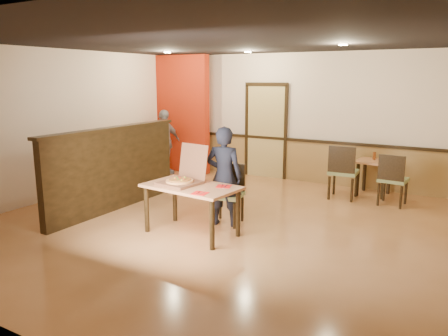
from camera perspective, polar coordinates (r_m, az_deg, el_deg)
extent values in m
plane|color=tan|center=(6.94, -0.66, -7.34)|extent=(7.00, 7.00, 0.00)
plane|color=black|center=(6.58, -0.72, 16.37)|extent=(7.00, 7.00, 0.00)
plane|color=beige|center=(9.77, 9.94, 6.46)|extent=(7.00, 0.00, 7.00)
plane|color=beige|center=(8.92, -20.49, 5.41)|extent=(0.00, 7.00, 7.00)
cube|color=olive|center=(9.87, 9.68, 0.95)|extent=(7.00, 0.04, 0.90)
cube|color=black|center=(9.78, 9.73, 3.64)|extent=(7.00, 0.06, 0.06)
cube|color=#D1B86B|center=(10.07, 5.50, 4.73)|extent=(0.90, 0.06, 2.10)
cube|color=black|center=(7.79, -14.19, -0.24)|extent=(0.14, 3.00, 1.40)
cube|color=black|center=(7.68, -14.46, 5.02)|extent=(0.20, 3.10, 0.05)
cube|color=#A2220B|center=(10.70, -5.86, 7.01)|extent=(1.60, 0.20, 2.78)
cylinder|color=beige|center=(9.36, -7.41, 14.77)|extent=(0.14, 0.14, 0.02)
cylinder|color=beige|center=(9.15, 3.12, 14.92)|extent=(0.14, 0.14, 0.02)
cylinder|color=beige|center=(7.42, 15.27, 15.29)|extent=(0.14, 0.14, 0.02)
cube|color=#B4774C|center=(6.34, -4.29, -2.46)|extent=(1.44, 0.91, 0.04)
cylinder|color=black|center=(6.62, -10.07, -5.32)|extent=(0.07, 0.07, 0.70)
cylinder|color=black|center=(7.05, -6.44, -4.14)|extent=(0.07, 0.07, 0.70)
cylinder|color=black|center=(5.85, -1.57, -7.43)|extent=(0.07, 0.07, 0.70)
cylinder|color=black|center=(6.33, 1.85, -5.91)|extent=(0.07, 0.07, 0.70)
cube|color=olive|center=(6.85, 0.40, -3.57)|extent=(0.53, 0.53, 0.06)
cube|color=black|center=(6.98, 1.02, -1.16)|extent=(0.44, 0.11, 0.44)
cylinder|color=black|center=(6.82, -1.68, -5.92)|extent=(0.04, 0.04, 0.40)
cylinder|color=black|center=(7.16, -0.49, -5.06)|extent=(0.04, 0.04, 0.40)
cylinder|color=black|center=(6.69, 1.35, -6.28)|extent=(0.04, 0.04, 0.40)
cylinder|color=black|center=(7.03, 2.41, -5.38)|extent=(0.04, 0.04, 0.40)
cube|color=olive|center=(8.58, 15.34, -0.50)|extent=(0.54, 0.54, 0.07)
cube|color=black|center=(8.30, 15.12, 1.06)|extent=(0.49, 0.08, 0.49)
cylinder|color=black|center=(8.81, 16.85, -2.21)|extent=(0.05, 0.05, 0.44)
cylinder|color=black|center=(8.41, 16.36, -2.84)|extent=(0.05, 0.05, 0.44)
cylinder|color=black|center=(8.89, 14.17, -1.94)|extent=(0.05, 0.05, 0.44)
cylinder|color=black|center=(8.49, 13.55, -2.55)|extent=(0.05, 0.05, 0.44)
cube|color=olive|center=(8.42, 21.24, -1.43)|extent=(0.50, 0.50, 0.06)
cube|color=black|center=(8.16, 21.03, 0.02)|extent=(0.45, 0.07, 0.45)
cylinder|color=black|center=(8.62, 22.65, -3.05)|extent=(0.04, 0.04, 0.41)
cylinder|color=black|center=(8.26, 22.10, -3.64)|extent=(0.04, 0.04, 0.41)
cylinder|color=black|center=(8.70, 20.17, -2.73)|extent=(0.04, 0.04, 0.41)
cylinder|color=black|center=(8.34, 19.51, -3.30)|extent=(0.04, 0.04, 0.41)
cube|color=#B4774C|center=(8.98, 19.07, 0.81)|extent=(0.67, 0.67, 0.04)
cylinder|color=black|center=(8.88, 17.04, -1.44)|extent=(0.07, 0.07, 0.65)
cylinder|color=black|center=(9.34, 17.87, -0.87)|extent=(0.07, 0.07, 0.65)
cylinder|color=black|center=(8.77, 20.05, -1.81)|extent=(0.07, 0.07, 0.65)
cylinder|color=black|center=(9.23, 20.74, -1.21)|extent=(0.07, 0.07, 0.65)
imported|color=black|center=(6.71, 0.01, -1.12)|extent=(0.64, 0.49, 1.55)
imported|color=gray|center=(10.43, -7.87, 3.35)|extent=(0.63, 0.97, 1.54)
cube|color=brown|center=(6.41, -5.82, -1.97)|extent=(0.59, 0.59, 0.04)
cube|color=brown|center=(6.57, -4.03, 0.88)|extent=(0.53, 0.17, 0.52)
cylinder|color=#E69C53|center=(6.40, -5.83, -1.69)|extent=(0.52, 0.52, 0.03)
cube|color=red|center=(5.89, -3.18, -3.32)|extent=(0.23, 0.23, 0.00)
cylinder|color=silver|center=(5.91, -3.42, -3.22)|extent=(0.03, 0.17, 0.01)
cube|color=silver|center=(5.87, -2.93, -3.32)|extent=(0.04, 0.18, 0.00)
cube|color=red|center=(6.25, -0.04, -2.41)|extent=(0.25, 0.25, 0.00)
cylinder|color=silver|center=(6.27, -0.27, -2.32)|extent=(0.06, 0.17, 0.01)
cube|color=silver|center=(6.24, 0.20, -2.41)|extent=(0.07, 0.18, 0.00)
cylinder|color=brown|center=(9.07, 19.03, 1.51)|extent=(0.06, 0.06, 0.15)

